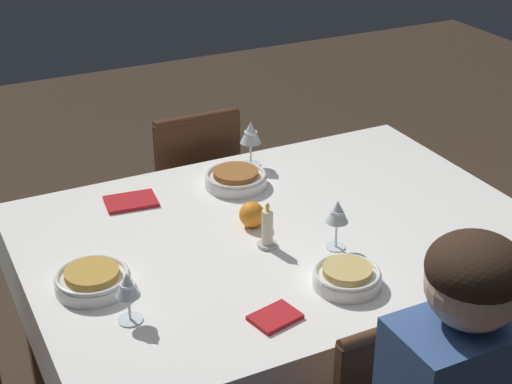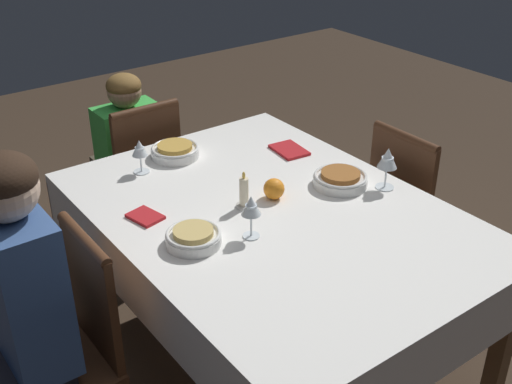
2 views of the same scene
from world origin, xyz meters
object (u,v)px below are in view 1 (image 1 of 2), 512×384
object	(u,v)px
wine_glass_south	(251,134)
candle_centerpiece	(267,231)
bowl_north	(347,276)
bowl_south	(237,178)
napkin_red_folded	(275,317)
napkin_spare_side	(131,201)
dining_table	(282,253)
bowl_east	(93,279)
wine_glass_east	(127,287)
wine_glass_north	(337,213)
chair_south	(190,200)
orange_fruit	(252,214)

from	to	relation	value
wine_glass_south	candle_centerpiece	xyz separation A→B (m)	(0.20, 0.52, -0.07)
bowl_north	candle_centerpiece	size ratio (longest dim) A/B	1.29
bowl_south	wine_glass_south	xyz separation A→B (m)	(-0.11, -0.12, 0.09)
napkin_red_folded	napkin_spare_side	xyz separation A→B (m)	(0.13, -0.75, 0.00)
dining_table	napkin_spare_side	distance (m)	0.52
bowl_east	napkin_spare_side	size ratio (longest dim) A/B	1.16
bowl_east	wine_glass_south	distance (m)	0.88
wine_glass_east	candle_centerpiece	distance (m)	0.50
dining_table	bowl_south	xyz separation A→B (m)	(-0.00, -0.33, 0.11)
wine_glass_north	napkin_spare_side	distance (m)	0.70
chair_south	napkin_spare_side	xyz separation A→B (m)	(0.36, 0.41, 0.28)
bowl_east	napkin_spare_side	world-z (taller)	bowl_east
bowl_east	napkin_red_folded	xyz separation A→B (m)	(-0.37, 0.34, -0.02)
wine_glass_south	napkin_spare_side	world-z (taller)	wine_glass_south
candle_centerpiece	bowl_north	bearing A→B (deg)	109.82
wine_glass_north	dining_table	bearing A→B (deg)	-60.51
wine_glass_east	wine_glass_north	bearing A→B (deg)	-173.67
bowl_east	orange_fruit	size ratio (longest dim) A/B	2.57
wine_glass_north	wine_glass_east	world-z (taller)	wine_glass_north
bowl_east	wine_glass_east	size ratio (longest dim) A/B	1.44
bowl_south	napkin_red_folded	size ratio (longest dim) A/B	1.54
chair_south	wine_glass_north	size ratio (longest dim) A/B	5.91
wine_glass_north	bowl_east	world-z (taller)	wine_glass_north
dining_table	wine_glass_north	distance (m)	0.27
dining_table	orange_fruit	size ratio (longest dim) A/B	19.51
napkin_spare_side	bowl_north	bearing A→B (deg)	117.69
napkin_red_folded	candle_centerpiece	bearing A→B (deg)	-113.91
bowl_north	wine_glass_east	world-z (taller)	wine_glass_east
dining_table	napkin_red_folded	xyz separation A→B (m)	(0.23, 0.39, 0.09)
chair_south	wine_glass_east	xyz separation A→B (m)	(0.56, 1.01, 0.37)
dining_table	napkin_spare_side	bearing A→B (deg)	-45.91
bowl_east	candle_centerpiece	size ratio (longest dim) A/B	1.41
orange_fruit	napkin_red_folded	bearing A→B (deg)	70.93
chair_south	napkin_spare_side	bearing A→B (deg)	48.86
wine_glass_north	napkin_red_folded	bearing A→B (deg)	35.78
bowl_south	orange_fruit	size ratio (longest dim) A/B	2.66
dining_table	wine_glass_south	size ratio (longest dim) A/B	9.24
wine_glass_east	wine_glass_south	world-z (taller)	wine_glass_south
bowl_north	orange_fruit	xyz separation A→B (m)	(0.09, -0.40, 0.01)
dining_table	wine_glass_south	xyz separation A→B (m)	(-0.12, -0.45, 0.20)
wine_glass_east	napkin_spare_side	xyz separation A→B (m)	(-0.20, -0.60, -0.09)
candle_centerpiece	orange_fruit	xyz separation A→B (m)	(-0.01, -0.13, -0.01)
dining_table	chair_south	xyz separation A→B (m)	(-0.01, -0.78, -0.19)
bowl_north	chair_south	bearing A→B (deg)	-89.56
bowl_south	dining_table	bearing A→B (deg)	89.37
wine_glass_east	bowl_south	xyz separation A→B (m)	(-0.56, -0.56, -0.07)
bowl_east	wine_glass_south	bearing A→B (deg)	-144.73
bowl_east	napkin_red_folded	world-z (taller)	bowl_east
chair_south	napkin_red_folded	distance (m)	1.22
candle_centerpiece	napkin_spare_side	world-z (taller)	candle_centerpiece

